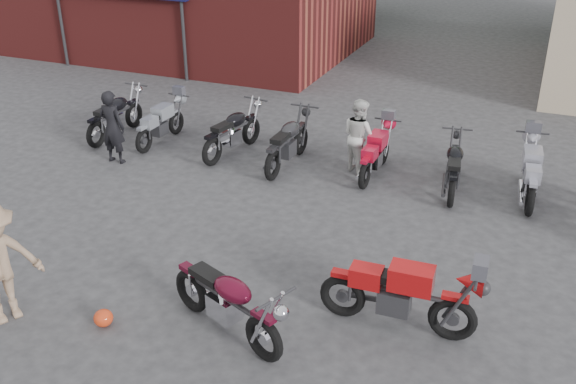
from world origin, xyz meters
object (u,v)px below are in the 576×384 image
at_px(sportbike, 401,291).
at_px(row_bike_0, 116,113).
at_px(row_bike_2, 233,129).
at_px(row_bike_6, 531,170).
at_px(vintage_motorcycle, 227,298).
at_px(row_bike_3, 288,140).
at_px(person_light, 359,136).
at_px(helmet, 103,318).
at_px(row_bike_1, 161,121).
at_px(row_bike_4, 376,151).
at_px(person_dark, 112,127).
at_px(row_bike_5, 454,164).

height_order(sportbike, row_bike_0, sportbike).
height_order(row_bike_2, row_bike_6, row_bike_2).
xyz_separation_m(vintage_motorcycle, row_bike_6, (3.46, 6.02, -0.02)).
xyz_separation_m(row_bike_3, row_bike_6, (4.93, 0.38, -0.02)).
bearing_deg(person_light, sportbike, 149.92).
xyz_separation_m(helmet, row_bike_1, (-3.04, 6.23, 0.40)).
relative_size(row_bike_1, row_bike_6, 0.91).
relative_size(row_bike_1, row_bike_4, 0.98).
relative_size(vintage_motorcycle, sportbike, 0.99).
height_order(sportbike, row_bike_2, sportbike).
distance_m(sportbike, row_bike_6, 5.15).
bearing_deg(row_bike_4, helmet, 162.56).
bearing_deg(row_bike_2, row_bike_3, -86.75).
relative_size(person_dark, row_bike_4, 0.87).
bearing_deg(row_bike_1, row_bike_2, -86.85).
bearing_deg(row_bike_3, row_bike_2, 84.76).
bearing_deg(person_light, row_bike_2, 40.97).
distance_m(row_bike_2, row_bike_3, 1.41).
xyz_separation_m(row_bike_1, row_bike_4, (5.15, 0.16, 0.01)).
distance_m(helmet, row_bike_2, 6.40).
bearing_deg(person_light, row_bike_3, 50.32).
bearing_deg(row_bike_6, vintage_motorcycle, 143.95).
relative_size(sportbike, row_bike_6, 1.05).
height_order(person_dark, person_light, person_dark).
distance_m(row_bike_3, row_bike_4, 1.89).
distance_m(vintage_motorcycle, row_bike_5, 6.12).
bearing_deg(row_bike_0, row_bike_6, -87.45).
bearing_deg(sportbike, vintage_motorcycle, -156.06).
distance_m(person_light, row_bike_2, 2.89).
bearing_deg(vintage_motorcycle, row_bike_5, 92.56).
height_order(vintage_motorcycle, person_light, person_light).
xyz_separation_m(row_bike_0, row_bike_3, (4.50, -0.02, 0.02)).
xyz_separation_m(vintage_motorcycle, row_bike_4, (0.40, 5.89, -0.07)).
bearing_deg(row_bike_2, row_bike_4, -79.00).
bearing_deg(helmet, vintage_motorcycle, 16.34).
relative_size(row_bike_0, row_bike_2, 1.00).
bearing_deg(person_light, row_bike_0, 39.94).
bearing_deg(row_bike_4, vintage_motorcycle, 176.97).
relative_size(vintage_motorcycle, row_bike_1, 1.15).
height_order(row_bike_4, row_bike_5, row_bike_5).
bearing_deg(row_bike_6, person_light, 84.29).
bearing_deg(row_bike_3, row_bike_0, 90.33).
xyz_separation_m(row_bike_0, row_bike_4, (6.37, 0.23, -0.05)).
relative_size(person_light, row_bike_4, 0.85).
height_order(row_bike_1, row_bike_5, row_bike_5).
distance_m(helmet, row_bike_1, 6.95).
bearing_deg(person_dark, row_bike_2, -147.01).
bearing_deg(row_bike_4, row_bike_1, 92.62).
relative_size(vintage_motorcycle, person_dark, 1.29).
bearing_deg(row_bike_5, row_bike_4, 77.90).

